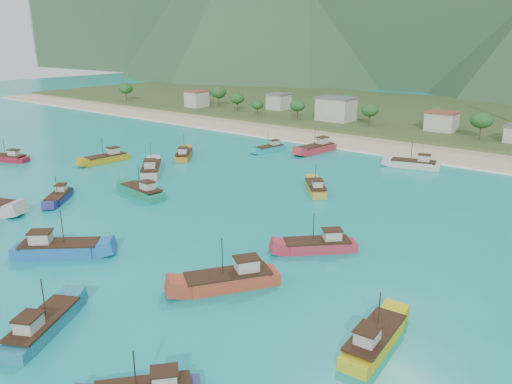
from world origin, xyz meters
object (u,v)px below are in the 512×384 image
Objects in this scene: boat_17 at (184,155)px; boat_23 at (42,327)px; boat_3 at (107,159)px; boat_8 at (59,198)px; boat_11 at (8,159)px; boat_12 at (142,192)px; boat_13 at (414,165)px; boat_7 at (318,246)px; boat_19 at (230,280)px; boat_16 at (374,341)px; boat_20 at (151,170)px; boat_21 at (317,149)px; boat_6 at (58,249)px; boat_5 at (270,149)px; boat_9 at (316,188)px.

boat_23 is (43.77, -60.96, -0.01)m from boat_17.
boat_8 is at bearing 132.72° from boat_3.
boat_12 is at bearing -110.60° from boat_11.
boat_13 is at bearing -163.78° from boat_8.
boat_19 is (-2.65, -15.34, 0.13)m from boat_7.
boat_11 is 83.40m from boat_19.
boat_3 is 1.18× the size of boat_7.
boat_19 is at bearing -78.03° from boat_17.
boat_7 reaches higher than boat_16.
boat_20 is (-42.14, -40.19, 0.12)m from boat_13.
boat_21 is (-30.30, 68.01, 0.06)m from boat_19.
boat_6 is at bearing 150.67° from boat_13.
boat_23 is (22.19, -86.81, -0.19)m from boat_21.
boat_6 is 1.09× the size of boat_17.
boat_3 is 1.01× the size of boat_6.
boat_3 is 1.16× the size of boat_5.
boat_17 is (-11.51, -19.35, 0.13)m from boat_5.
boat_8 is 14.61m from boat_12.
boat_23 is at bearing -95.23° from boat_20.
boat_9 is at bearing -94.06° from boat_11.
boat_19 reaches higher than boat_9.
boat_11 is (-41.81, -47.34, 0.07)m from boat_5.
boat_19 is at bearing 38.67° from boat_23.
boat_12 is at bearing 43.40° from boat_7.
boat_16 reaches higher than boat_5.
boat_17 is (-39.61, 3.58, 0.07)m from boat_9.
boat_12 reaches higher than boat_9.
boat_19 is at bearing -107.71° from boat_12.
boat_7 is at bearing -65.11° from boat_17.
boat_21 is 1.19× the size of boat_23.
boat_16 is (23.13, -68.40, -0.08)m from boat_13.
boat_20 is at bearing 75.65° from boat_21.
boat_6 is at bearing -146.71° from boat_12.
boat_16 is at bearing -148.27° from boat_19.
boat_7 is 62.13m from boat_21.
boat_11 is 0.92× the size of boat_20.
boat_12 is at bearing -97.22° from boat_17.
boat_19 is (-18.54, 0.58, 0.14)m from boat_16.
boat_16 is 0.83× the size of boat_21.
boat_8 is at bearing 26.86° from boat_19.
boat_17 is at bearing 64.56° from boat_20.
boat_11 is 0.92× the size of boat_12.
boat_7 is 0.82× the size of boat_19.
boat_11 is (-18.87, -13.96, -0.10)m from boat_3.
boat_3 is 52.11m from boat_9.
boat_9 is 0.92× the size of boat_17.
boat_13 is at bearing -141.19° from boat_3.
boat_7 is 49.20m from boat_8.
boat_7 is at bearing 89.14° from boat_6.
boat_23 reaches higher than boat_11.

